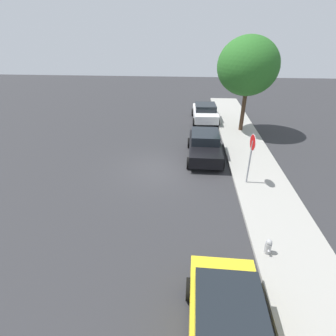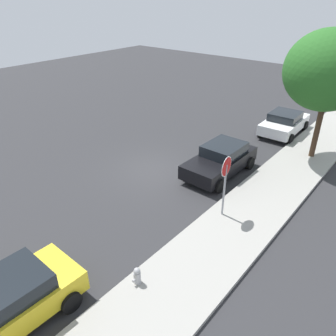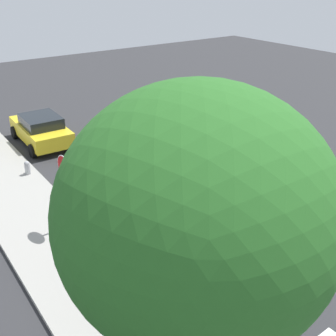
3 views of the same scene
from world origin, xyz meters
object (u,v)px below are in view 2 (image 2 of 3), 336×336
(stop_sign, at_px, (225,177))
(parked_car_yellow, at_px, (4,305))
(street_tree_near_corner, at_px, (327,71))
(parked_car_black, at_px, (221,159))
(fire_hydrant, at_px, (137,277))
(parked_car_white, at_px, (284,123))

(stop_sign, distance_m, parked_car_yellow, 8.11)
(stop_sign, bearing_deg, street_tree_near_corner, 173.43)
(stop_sign, xyz_separation_m, parked_car_yellow, (7.80, -1.94, -1.09))
(parked_car_black, relative_size, parked_car_yellow, 1.01)
(stop_sign, height_order, parked_car_yellow, stop_sign)
(stop_sign, xyz_separation_m, fire_hydrant, (4.65, -0.17, -1.48))
(parked_car_black, height_order, street_tree_near_corner, street_tree_near_corner)
(parked_car_white, relative_size, fire_hydrant, 5.62)
(parked_car_black, height_order, parked_car_white, parked_car_black)
(parked_car_black, xyz_separation_m, parked_car_white, (-6.91, 0.38, -0.03))
(stop_sign, bearing_deg, parked_car_yellow, -13.96)
(fire_hydrant, bearing_deg, parked_car_black, -166.86)
(parked_car_white, bearing_deg, street_tree_near_corner, 43.96)
(stop_sign, height_order, street_tree_near_corner, street_tree_near_corner)
(street_tree_near_corner, height_order, fire_hydrant, street_tree_near_corner)
(parked_car_black, distance_m, fire_hydrant, 7.87)
(street_tree_near_corner, xyz_separation_m, fire_hydrant, (12.05, -1.02, -4.28))
(street_tree_near_corner, distance_m, fire_hydrant, 12.83)
(stop_sign, relative_size, fire_hydrant, 3.75)
(parked_car_black, height_order, fire_hydrant, parked_car_black)
(parked_car_black, relative_size, fire_hydrant, 5.91)
(stop_sign, xyz_separation_m, parked_car_white, (-9.91, -1.58, -1.12))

